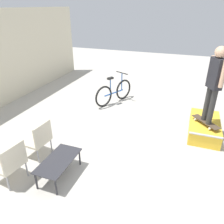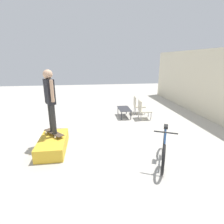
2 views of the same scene
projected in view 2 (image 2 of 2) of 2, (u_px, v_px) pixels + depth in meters
name	position (u px, v px, depth m)	size (l,w,h in m)	color
ground_plane	(93.00, 127.00, 6.91)	(24.00, 24.00, 0.00)	#B7B2A8
house_wall_back	(217.00, 86.00, 7.16)	(12.00, 0.06, 3.00)	beige
skate_ramp_box	(53.00, 144.00, 5.11)	(1.51, 0.74, 0.38)	gold
skateboard_on_ramp	(54.00, 133.00, 5.23)	(0.75, 0.69, 0.07)	#473828
person_skater	(50.00, 96.00, 4.91)	(0.51, 0.35, 1.84)	#2D2D2D
coffee_table	(124.00, 109.00, 8.00)	(0.99, 0.52, 0.39)	#2D2D33
patio_chair_left	(138.00, 104.00, 8.48)	(0.58, 0.58, 0.85)	#99999E
patio_chair_right	(143.00, 109.00, 7.68)	(0.55, 0.55, 0.85)	#99999E
bicycle	(164.00, 149.00, 4.41)	(1.54, 0.79, 1.00)	black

